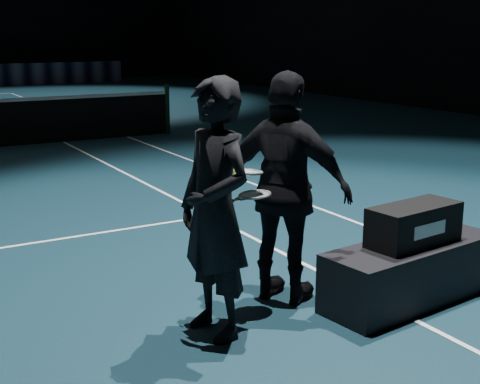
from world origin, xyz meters
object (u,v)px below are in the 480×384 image
Objects in this scene: racket_lower at (255,195)px; racket_bag at (414,224)px; player_b at (287,189)px; racket_upper at (247,172)px; player_bench at (411,272)px; player_a at (215,210)px; tennis_balls at (238,177)px.

racket_bag is at bearing -36.54° from racket_lower.
racket_upper is (-0.44, -0.11, 0.21)m from player_b.
player_b is 0.40m from racket_lower.
player_bench is 2.00× the size of racket_bag.
player_a is at bearing -180.00° from racket_lower.
racket_bag reaches higher than player_bench.
racket_bag is 1.50m from racket_upper.
tennis_balls is (-0.56, -0.19, 0.20)m from player_b.
racket_lower is at bearing 155.43° from player_bench.
racket_bag is 0.43× the size of player_b.
racket_lower is 0.26m from tennis_balls.
tennis_balls is at bearing -170.43° from racket_upper.
player_bench is 1.54m from racket_lower.
player_b is (-0.90, 0.54, 0.29)m from racket_bag.
tennis_balls is (-0.13, -0.08, -0.01)m from racket_upper.
player_b is 2.81× the size of racket_upper.
tennis_balls is at bearing 178.53° from racket_lower.
racket_upper is 5.67× the size of tennis_balls.
racket_lower is 0.19m from racket_upper.
player_bench is 1.76m from tennis_balls.
racket_bag is at bearing -151.46° from player_b.
player_b reaches higher than player_bench.
player_b is at bearing 18.28° from tennis_balls.
player_b reaches higher than racket_bag.
player_a is at bearing 164.34° from player_bench.
racket_upper reaches higher than player_bench.
player_a is 0.45m from racket_upper.
racket_lower is 1.00× the size of racket_upper.
player_bench is 0.87× the size of player_b.
player_bench is at bearing -13.53° from tennis_balls.
racket_bag is at bearing -13.53° from tennis_balls.
player_b reaches higher than tennis_balls.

